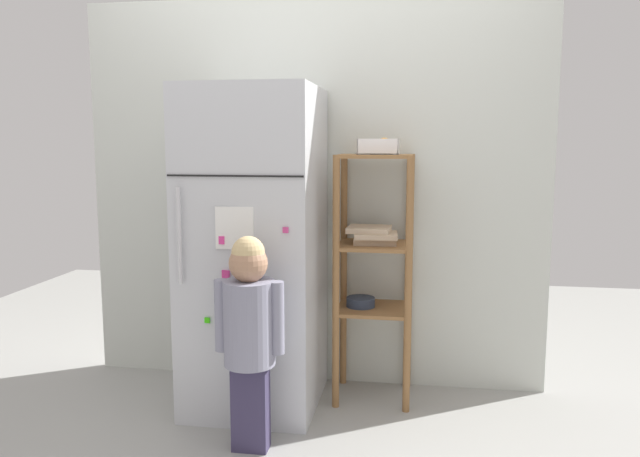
{
  "coord_description": "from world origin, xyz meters",
  "views": [
    {
      "loc": [
        0.58,
        -2.98,
        1.34
      ],
      "look_at": [
        0.1,
        0.02,
        0.92
      ],
      "focal_mm": 34.76,
      "sensor_mm": 36.0,
      "label": 1
    }
  ],
  "objects_px": {
    "refrigerator": "(255,249)",
    "pantry_shelf_unit": "(373,256)",
    "child_standing": "(249,322)",
    "fruit_bin": "(382,147)"
  },
  "relations": [
    {
      "from": "refrigerator",
      "to": "fruit_bin",
      "type": "xyz_separation_m",
      "value": [
        0.63,
        0.14,
        0.51
      ]
    },
    {
      "from": "refrigerator",
      "to": "pantry_shelf_unit",
      "type": "xyz_separation_m",
      "value": [
        0.59,
        0.16,
        -0.05
      ]
    },
    {
      "from": "refrigerator",
      "to": "child_standing",
      "type": "bearing_deg",
      "value": -78.14
    },
    {
      "from": "refrigerator",
      "to": "fruit_bin",
      "type": "relative_size",
      "value": 7.86
    },
    {
      "from": "refrigerator",
      "to": "fruit_bin",
      "type": "distance_m",
      "value": 0.82
    },
    {
      "from": "child_standing",
      "to": "pantry_shelf_unit",
      "type": "xyz_separation_m",
      "value": [
        0.48,
        0.66,
        0.18
      ]
    },
    {
      "from": "refrigerator",
      "to": "pantry_shelf_unit",
      "type": "distance_m",
      "value": 0.61
    },
    {
      "from": "refrigerator",
      "to": "pantry_shelf_unit",
      "type": "bearing_deg",
      "value": 14.87
    },
    {
      "from": "child_standing",
      "to": "pantry_shelf_unit",
      "type": "height_order",
      "value": "pantry_shelf_unit"
    },
    {
      "from": "pantry_shelf_unit",
      "to": "fruit_bin",
      "type": "xyz_separation_m",
      "value": [
        0.04,
        -0.02,
        0.56
      ]
    }
  ]
}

